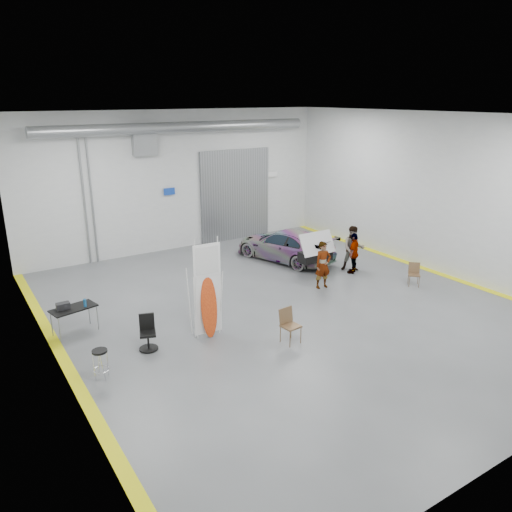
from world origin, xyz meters
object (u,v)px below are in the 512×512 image
office_chair (147,335)px  person_c (354,253)px  folding_chair_far (413,279)px  person_a (323,265)px  sedan_car (285,245)px  folding_chair_near (290,332)px  surfboard_display (209,298)px  person_b (353,249)px  work_table (71,308)px  shop_stool (101,364)px

office_chair → person_c: bearing=28.6°
folding_chair_far → person_a: bearing=-166.6°
sedan_car → person_a: size_ratio=2.58×
folding_chair_near → folding_chair_far: 6.42m
person_c → folding_chair_far: 2.43m
surfboard_display → office_chair: bearing=176.2°
person_c → folding_chair_near: 6.39m
sedan_car → office_chair: size_ratio=4.56×
person_b → folding_chair_far: bearing=-37.3°
folding_chair_far → surfboard_display: bearing=-140.1°
surfboard_display → person_b: bearing=19.1°
work_table → folding_chair_far: bearing=-13.7°
person_a → person_b: 2.32m
shop_stool → work_table: (0.01, 2.86, 0.40)m
person_c → work_table: 10.38m
sedan_car → person_c: size_ratio=2.77×
person_c → folding_chair_far: person_c is taller
person_c → shop_stool: 10.65m
shop_stool → office_chair: (1.47, 0.81, 0.05)m
surfboard_display → folding_chair_far: surfboard_display is taller
person_a → person_c: size_ratio=1.07×
sedan_car → person_c: bearing=99.0°
folding_chair_far → shop_stool: (-11.26, -0.13, 0.12)m
sedan_car → folding_chair_far: 5.38m
person_c → surfboard_display: size_ratio=0.54×
shop_stool → person_c: bearing=12.6°
shop_stool → office_chair: bearing=28.7°
person_c → shop_stool: size_ratio=2.08×
folding_chair_near → sedan_car: bearing=49.6°
person_a → folding_chair_near: 4.43m
person_b → work_table: (-10.55, 0.32, -0.11)m
shop_stool → work_table: 2.89m
surfboard_display → folding_chair_near: bearing=-38.4°
person_a → folding_chair_near: bearing=-135.0°
work_table → office_chair: bearing=-54.6°
person_a → folding_chair_far: 3.36m
sedan_car → work_table: bearing=-2.7°
folding_chair_near → person_b: bearing=26.4°
work_table → office_chair: work_table is taller
shop_stool → person_b: bearing=13.6°
person_a → folding_chair_far: person_a is taller
office_chair → sedan_car: bearing=47.9°
person_b → person_a: bearing=-123.6°
folding_chair_near → shop_stool: folding_chair_near is taller
person_a → person_b: size_ratio=0.96×
shop_stool → work_table: bearing=89.7°
person_c → folding_chair_near: person_c is taller
person_b → shop_stool: size_ratio=2.34×
person_a → folding_chair_far: size_ratio=2.06×
surfboard_display → work_table: surfboard_display is taller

